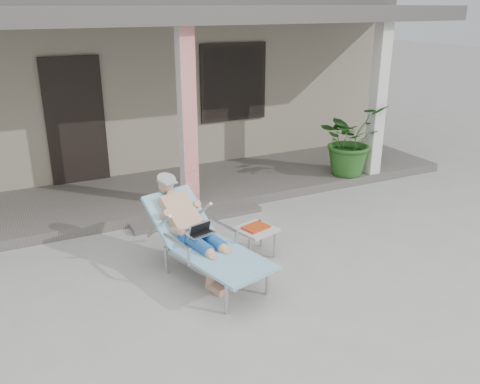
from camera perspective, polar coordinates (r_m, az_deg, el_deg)
ground at (r=6.11m, az=1.75°, el=-9.40°), size 60.00×60.00×0.00m
house at (r=11.53m, az=-13.76°, el=13.07°), size 10.40×5.40×3.30m
porch_deck at (r=8.60m, az=-7.58°, el=0.11°), size 10.00×2.00×0.15m
porch_overhang at (r=8.02m, az=-8.39°, el=18.46°), size 10.00×2.30×2.85m
porch_step at (r=7.61m, az=-4.75°, el=-2.87°), size 2.00×0.30×0.07m
lounger at (r=5.86m, az=-4.76°, el=-2.94°), size 1.09×1.87×1.17m
side_table at (r=6.44m, az=1.78°, el=-4.38°), size 0.55×0.55×0.40m
potted_palm at (r=9.21m, az=12.24°, el=5.76°), size 1.27×1.15×1.25m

